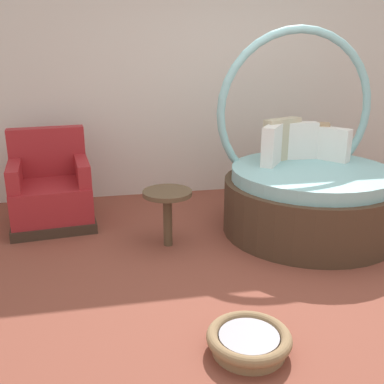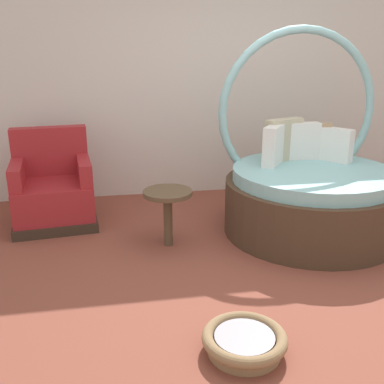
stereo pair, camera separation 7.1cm
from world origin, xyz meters
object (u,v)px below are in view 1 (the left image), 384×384
object	(u,v)px
round_daybed	(307,188)
side_table	(167,201)
red_armchair	(51,192)
pet_basket	(249,341)

from	to	relation	value
round_daybed	side_table	bearing A→B (deg)	-175.06
red_armchair	pet_basket	xyz separation A→B (m)	(1.33, -2.37, -0.26)
pet_basket	side_table	size ratio (longest dim) A/B	0.98
red_armchair	side_table	xyz separation A→B (m)	(1.08, -0.79, 0.10)
round_daybed	side_table	distance (m)	1.40
round_daybed	side_table	xyz separation A→B (m)	(-1.39, -0.12, 0.01)
pet_basket	side_table	bearing A→B (deg)	98.95
side_table	red_armchair	bearing A→B (deg)	143.84
round_daybed	pet_basket	xyz separation A→B (m)	(-1.14, -1.71, -0.35)
round_daybed	side_table	size ratio (longest dim) A/B	3.71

